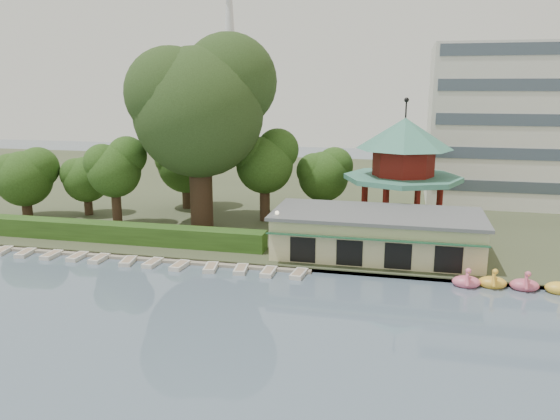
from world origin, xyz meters
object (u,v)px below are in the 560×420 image
(dock, at_px, (129,256))
(pavilion, at_px, (403,162))
(big_tree, at_px, (201,102))
(boathouse, at_px, (377,233))

(dock, relative_size, pavilion, 2.52)
(dock, distance_m, pavilion, 29.14)
(big_tree, bearing_deg, dock, -106.12)
(boathouse, xyz_separation_m, pavilion, (2.00, 10.03, 5.11))
(boathouse, height_order, pavilion, pavilion)
(pavilion, distance_m, big_tree, 22.02)
(dock, bearing_deg, pavilion, 31.66)
(boathouse, distance_m, pavilion, 11.43)
(dock, distance_m, boathouse, 22.62)
(big_tree, bearing_deg, boathouse, -18.36)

